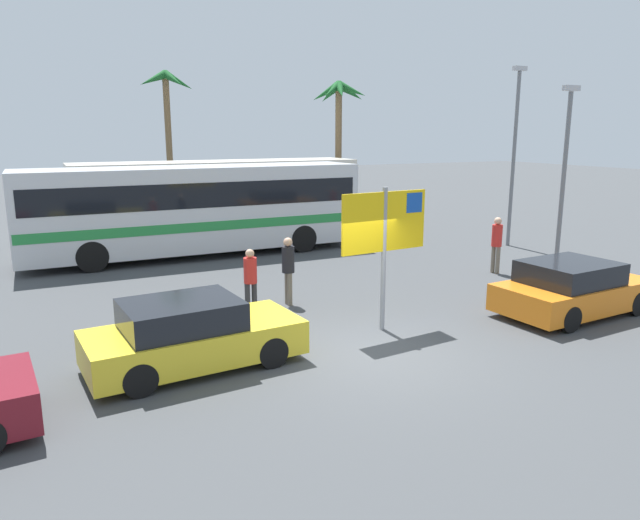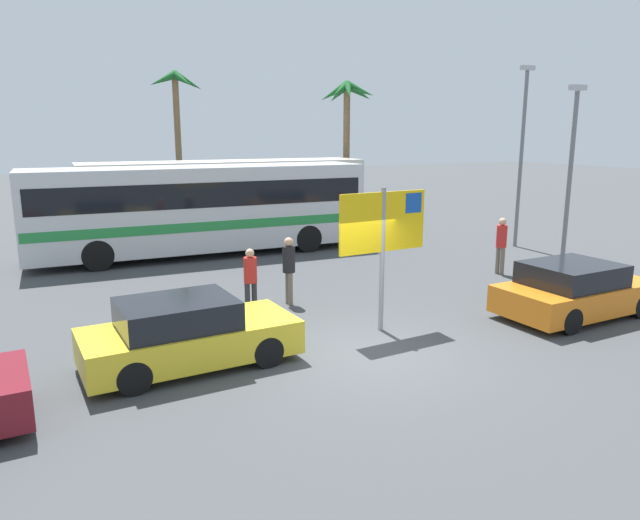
{
  "view_description": "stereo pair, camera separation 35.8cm",
  "coord_description": "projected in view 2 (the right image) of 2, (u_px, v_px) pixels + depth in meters",
  "views": [
    {
      "loc": [
        -5.81,
        -9.41,
        4.35
      ],
      "look_at": [
        0.28,
        3.08,
        1.3
      ],
      "focal_mm": 32.77,
      "sensor_mm": 36.0,
      "label": 1
    },
    {
      "loc": [
        -5.49,
        -9.56,
        4.35
      ],
      "look_at": [
        0.28,
        3.08,
        1.3
      ],
      "focal_mm": 32.77,
      "sensor_mm": 36.0,
      "label": 2
    }
  ],
  "objects": [
    {
      "name": "lamp_post_left_side",
      "position": [
        570.0,
        171.0,
        17.79
      ],
      "size": [
        0.56,
        0.2,
        5.72
      ],
      "color": "slate",
      "rests_on": "ground"
    },
    {
      "name": "palm_tree_inland",
      "position": [
        176.0,
        104.0,
        29.74
      ],
      "size": [
        2.8,
        2.9,
        7.4
      ],
      "color": "brown",
      "rests_on": "ground"
    },
    {
      "name": "bus_front_coach",
      "position": [
        201.0,
        206.0,
        20.85
      ],
      "size": [
        11.82,
        2.55,
        3.17
      ],
      "color": "silver",
      "rests_on": "ground"
    },
    {
      "name": "pedestrian_by_bus",
      "position": [
        250.0,
        276.0,
        14.11
      ],
      "size": [
        0.32,
        0.32,
        1.62
      ],
      "rotation": [
        0.0,
        0.0,
        4.74
      ],
      "color": "#2D2D33",
      "rests_on": "ground"
    },
    {
      "name": "ground",
      "position": [
        371.0,
        355.0,
        11.65
      ],
      "size": [
        120.0,
        120.0,
        0.0
      ],
      "primitive_type": "plane",
      "color": "#424447"
    },
    {
      "name": "palm_tree_seaside",
      "position": [
        347.0,
        108.0,
        28.1
      ],
      "size": [
        2.77,
        2.78,
        6.77
      ],
      "color": "brown",
      "rests_on": "ground"
    },
    {
      "name": "car_yellow",
      "position": [
        187.0,
        334.0,
        10.98
      ],
      "size": [
        4.1,
        2.05,
        1.32
      ],
      "rotation": [
        0.0,
        0.0,
        0.08
      ],
      "color": "yellow",
      "rests_on": "ground"
    },
    {
      "name": "ferry_sign",
      "position": [
        385.0,
        228.0,
        12.66
      ],
      "size": [
        2.2,
        0.26,
        3.2
      ],
      "rotation": [
        0.0,
        0.0,
        0.09
      ],
      "color": "gray",
      "rests_on": "ground"
    },
    {
      "name": "pedestrian_crossing_lot",
      "position": [
        501.0,
        241.0,
        18.06
      ],
      "size": [
        0.32,
        0.32,
        1.78
      ],
      "rotation": [
        0.0,
        0.0,
        0.16
      ],
      "color": "#706656",
      "rests_on": "ground"
    },
    {
      "name": "car_orange",
      "position": [
        575.0,
        291.0,
        13.98
      ],
      "size": [
        4.08,
        2.12,
        1.32
      ],
      "rotation": [
        0.0,
        0.0,
        0.07
      ],
      "color": "orange",
      "rests_on": "ground"
    },
    {
      "name": "lamp_post_right_side",
      "position": [
        522.0,
        150.0,
        21.94
      ],
      "size": [
        0.56,
        0.2,
        6.73
      ],
      "color": "slate",
      "rests_on": "ground"
    },
    {
      "name": "bus_rear_coach",
      "position": [
        227.0,
        194.0,
        24.67
      ],
      "size": [
        11.82,
        2.55,
        3.17
      ],
      "color": "silver",
      "rests_on": "ground"
    },
    {
      "name": "pedestrian_near_sign",
      "position": [
        289.0,
        265.0,
        14.87
      ],
      "size": [
        0.32,
        0.32,
        1.75
      ],
      "rotation": [
        0.0,
        0.0,
        6.26
      ],
      "color": "#706656",
      "rests_on": "ground"
    }
  ]
}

